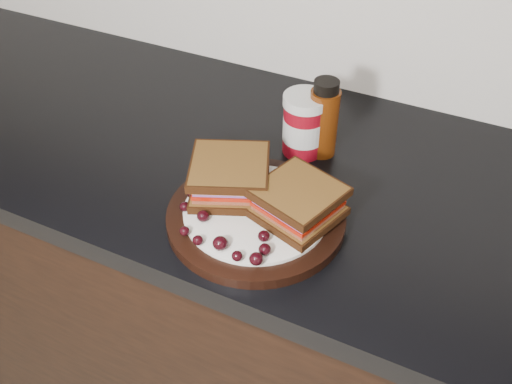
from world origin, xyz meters
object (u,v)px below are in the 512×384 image
at_px(sandwich_left, 230,177).
at_px(plate, 256,217).
at_px(condiment_jar, 304,124).
at_px(oil_bottle, 324,118).

bearing_deg(sandwich_left, plate, -45.82).
bearing_deg(condiment_jar, oil_bottle, 20.42).
distance_m(condiment_jar, oil_bottle, 0.04).
bearing_deg(plate, oil_bottle, 83.18).
bearing_deg(plate, sandwich_left, 157.38).
bearing_deg(oil_bottle, plate, -96.82).
xyz_separation_m(condiment_jar, oil_bottle, (0.03, 0.01, 0.02)).
xyz_separation_m(sandwich_left, oil_bottle, (0.08, 0.19, 0.02)).
relative_size(sandwich_left, oil_bottle, 0.84).
relative_size(condiment_jar, oil_bottle, 0.79).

